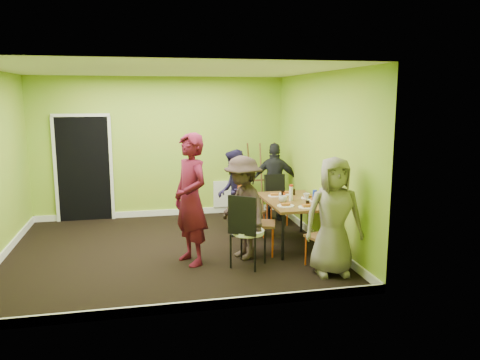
% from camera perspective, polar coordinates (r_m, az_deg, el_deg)
% --- Properties ---
extents(ground, '(5.00, 5.00, 0.00)m').
position_cam_1_polar(ground, '(7.62, -8.50, -8.42)').
color(ground, black).
rests_on(ground, ground).
extents(room_walls, '(5.04, 4.54, 2.82)m').
position_cam_1_polar(room_walls, '(7.40, -8.91, -1.05)').
color(room_walls, '#A0B92F').
rests_on(room_walls, ground).
extents(dining_table, '(0.90, 1.50, 0.75)m').
position_cam_1_polar(dining_table, '(7.67, 6.53, -2.83)').
color(dining_table, black).
rests_on(dining_table, ground).
extents(chair_left_far, '(0.45, 0.44, 0.97)m').
position_cam_1_polar(chair_left_far, '(8.07, 0.84, -3.21)').
color(chair_left_far, '#E65115').
rests_on(chair_left_far, ground).
extents(chair_left_near, '(0.53, 0.53, 1.02)m').
position_cam_1_polar(chair_left_near, '(7.22, 1.95, -4.58)').
color(chair_left_near, '#E65115').
rests_on(chair_left_near, ground).
extents(chair_back_end, '(0.39, 0.45, 0.93)m').
position_cam_1_polar(chair_back_end, '(9.02, 4.30, -1.08)').
color(chair_back_end, '#E65115').
rests_on(chair_back_end, ground).
extents(chair_front_end, '(0.50, 0.50, 0.95)m').
position_cam_1_polar(chair_front_end, '(6.71, 10.53, -6.25)').
color(chair_front_end, '#E65115').
rests_on(chair_front_end, ground).
extents(chair_bentwood, '(0.58, 0.58, 1.07)m').
position_cam_1_polar(chair_bentwood, '(6.62, 0.73, -5.81)').
color(chair_bentwood, black).
rests_on(chair_bentwood, ground).
extents(easel, '(0.60, 0.56, 1.49)m').
position_cam_1_polar(easel, '(9.68, 2.41, 0.19)').
color(easel, brown).
rests_on(easel, ground).
extents(plate_near_left, '(0.21, 0.21, 0.01)m').
position_cam_1_polar(plate_near_left, '(7.92, 4.20, -1.93)').
color(plate_near_left, white).
rests_on(plate_near_left, dining_table).
extents(plate_near_right, '(0.26, 0.26, 0.01)m').
position_cam_1_polar(plate_near_right, '(7.22, 5.57, -3.15)').
color(plate_near_right, white).
rests_on(plate_near_right, dining_table).
extents(plate_far_back, '(0.25, 0.25, 0.01)m').
position_cam_1_polar(plate_far_back, '(8.11, 5.65, -1.67)').
color(plate_far_back, white).
rests_on(plate_far_back, dining_table).
extents(plate_far_front, '(0.26, 0.26, 0.01)m').
position_cam_1_polar(plate_far_front, '(7.17, 8.12, -3.30)').
color(plate_far_front, white).
rests_on(plate_far_front, dining_table).
extents(plate_wall_back, '(0.22, 0.22, 0.01)m').
position_cam_1_polar(plate_wall_back, '(7.82, 8.25, -2.17)').
color(plate_wall_back, white).
rests_on(plate_wall_back, dining_table).
extents(plate_wall_front, '(0.26, 0.26, 0.01)m').
position_cam_1_polar(plate_wall_front, '(7.65, 9.15, -2.47)').
color(plate_wall_front, white).
rests_on(plate_wall_front, dining_table).
extents(thermos, '(0.06, 0.06, 0.23)m').
position_cam_1_polar(thermos, '(7.59, 6.24, -1.65)').
color(thermos, white).
rests_on(thermos, dining_table).
extents(blue_bottle, '(0.07, 0.07, 0.21)m').
position_cam_1_polar(blue_bottle, '(7.47, 9.09, -2.00)').
color(blue_bottle, '#1B32CA').
rests_on(blue_bottle, dining_table).
extents(orange_bottle, '(0.04, 0.04, 0.08)m').
position_cam_1_polar(orange_bottle, '(7.84, 5.42, -1.83)').
color(orange_bottle, '#E65115').
rests_on(orange_bottle, dining_table).
extents(glass_mid, '(0.06, 0.06, 0.11)m').
position_cam_1_polar(glass_mid, '(7.86, 5.25, -1.70)').
color(glass_mid, black).
rests_on(glass_mid, dining_table).
extents(glass_back, '(0.06, 0.06, 0.10)m').
position_cam_1_polar(glass_back, '(8.05, 6.51, -1.44)').
color(glass_back, black).
rests_on(glass_back, dining_table).
extents(glass_front, '(0.06, 0.06, 0.09)m').
position_cam_1_polar(glass_front, '(7.25, 8.25, -2.82)').
color(glass_front, black).
rests_on(glass_front, dining_table).
extents(cup_a, '(0.13, 0.13, 0.10)m').
position_cam_1_polar(cup_a, '(7.47, 5.25, -2.33)').
color(cup_a, white).
rests_on(cup_a, dining_table).
extents(cup_b, '(0.10, 0.10, 0.10)m').
position_cam_1_polar(cup_b, '(7.75, 8.10, -1.97)').
color(cup_b, white).
rests_on(cup_b, dining_table).
extents(person_standing, '(0.70, 0.82, 1.91)m').
position_cam_1_polar(person_standing, '(6.76, -6.03, -2.35)').
color(person_standing, '#540E23').
rests_on(person_standing, ground).
extents(person_left_far, '(0.71, 0.83, 1.50)m').
position_cam_1_polar(person_left_far, '(8.21, -0.75, -1.51)').
color(person_left_far, '#181432').
rests_on(person_left_far, ground).
extents(person_left_near, '(0.88, 1.14, 1.55)m').
position_cam_1_polar(person_left_near, '(6.98, 0.37, -3.39)').
color(person_left_near, '#332522').
rests_on(person_left_near, ground).
extents(person_back_end, '(0.96, 0.59, 1.52)m').
position_cam_1_polar(person_back_end, '(9.19, 4.28, -0.22)').
color(person_back_end, black).
rests_on(person_back_end, ground).
extents(person_front_end, '(0.85, 0.60, 1.62)m').
position_cam_1_polar(person_front_end, '(6.47, 11.35, -4.36)').
color(person_front_end, gray).
rests_on(person_front_end, ground).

